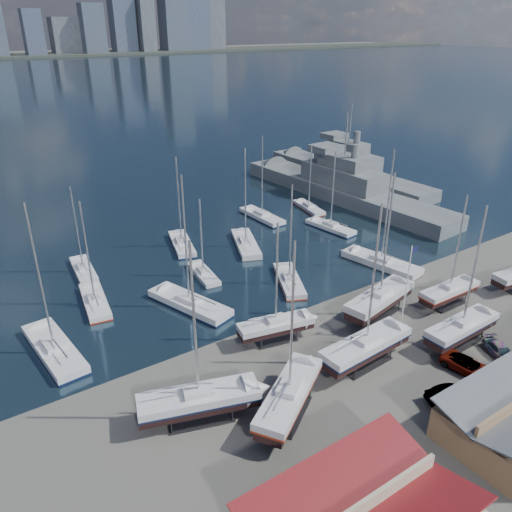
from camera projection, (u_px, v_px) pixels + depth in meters
ground at (373, 344)px, 54.60m from camera, size 1400.00×1400.00×0.00m
sailboat_cradle_0 at (199, 400)px, 43.46m from camera, size 11.13×6.10×17.23m
sailboat_cradle_1 at (289, 395)px, 43.98m from camera, size 10.48×8.23×17.00m
sailboat_cradle_2 at (276, 325)px, 54.45m from camera, size 8.75×4.05×13.95m
sailboat_cradle_3 at (366, 346)px, 50.71m from camera, size 11.01×3.67×17.42m
sailboat_cradle_4 at (380, 299)px, 59.37m from camera, size 11.21×5.15×17.54m
sailboat_cradle_5 at (462, 327)px, 53.96m from camera, size 9.93×2.98×15.95m
sailboat_cradle_6 at (450, 291)px, 61.45m from camera, size 8.76×2.53×14.27m
sailboat_moored_0 at (55, 351)px, 52.99m from camera, size 4.36×12.10×17.72m
sailboat_moored_1 at (95, 303)px, 62.17m from camera, size 4.04×9.77×14.18m
sailboat_moored_2 at (84, 270)px, 70.24m from camera, size 3.27×8.89×13.13m
sailboat_moored_3 at (190, 305)px, 61.64m from camera, size 6.82×12.25×17.66m
sailboat_moored_4 at (203, 274)px, 69.16m from camera, size 3.11×8.00×11.76m
sailboat_moored_5 at (182, 245)px, 78.30m from camera, size 5.41×10.38×14.94m
sailboat_moored_6 at (289, 282)px, 67.20m from camera, size 6.63×9.95×14.53m
sailboat_moored_7 at (246, 245)px, 78.25m from camera, size 6.87×11.13×16.29m
sailboat_moored_8 at (262, 217)px, 89.51m from camera, size 3.25×10.46×15.50m
sailboat_moored_9 at (381, 264)px, 72.10m from camera, size 5.58×12.19×17.77m
sailboat_moored_10 at (330, 228)px, 84.80m from camera, size 3.87×9.69×14.08m
sailboat_moored_11 at (309, 208)px, 93.85m from camera, size 3.88×8.91×12.88m
naval_ship_east at (342, 190)px, 99.41m from camera, size 11.41×50.57×18.51m
naval_ship_west at (346, 172)px, 111.77m from camera, size 8.75×44.94×18.02m
car_a at (353, 468)px, 38.42m from camera, size 3.41×5.02×1.59m
car_b at (452, 395)px, 45.94m from camera, size 5.18×3.37×1.61m
car_c at (468, 366)px, 50.04m from camera, size 3.18×5.60×1.47m
car_d at (501, 351)px, 52.29m from camera, size 3.50×5.01×1.35m
flagpole at (407, 286)px, 53.58m from camera, size 0.98×0.12×11.02m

